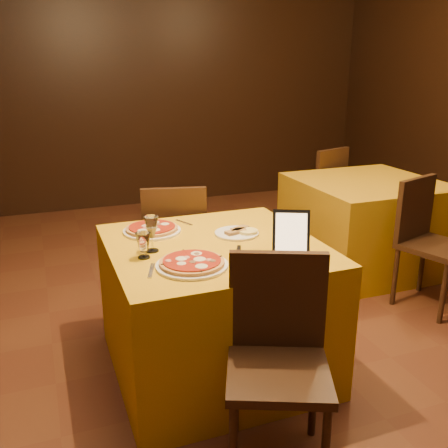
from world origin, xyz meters
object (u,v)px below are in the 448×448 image
object	(u,v)px
tablet	(291,235)
water_glass	(144,245)
main_table	(214,307)
pizza_near	(192,264)
chair_side_near	(436,246)
side_table	(365,224)
chair_side_far	(315,193)
pizza_far	(152,230)
chair_main_far	(174,245)
wine_glass	(152,234)
chair_main_near	(278,372)

from	to	relation	value
tablet	water_glass	bearing A→B (deg)	-175.75
main_table	pizza_near	distance (m)	0.51
chair_side_near	tablet	world-z (taller)	tablet
pizza_near	water_glass	bearing A→B (deg)	134.12
side_table	chair_side_far	bearing A→B (deg)	90.00
pizza_far	tablet	distance (m)	0.84
side_table	chair_main_far	world-z (taller)	chair_main_far
water_glass	pizza_near	bearing A→B (deg)	-45.88
main_table	water_glass	world-z (taller)	water_glass
pizza_near	tablet	xyz separation A→B (m)	(0.49, -0.06, 0.10)
chair_main_far	chair_side_near	bearing A→B (deg)	170.75
chair_side_far	tablet	distance (m)	2.57
chair_main_far	chair_side_far	size ratio (longest dim) A/B	1.00
wine_glass	chair_side_far	bearing A→B (deg)	41.33
chair_side_near	pizza_far	world-z (taller)	chair_side_near
chair_side_far	tablet	xyz separation A→B (m)	(-1.41, -2.11, 0.41)
pizza_near	wine_glass	size ratio (longest dim) A/B	1.81
pizza_far	side_table	bearing A→B (deg)	18.68
chair_main_far	tablet	size ratio (longest dim) A/B	3.73
side_table	water_glass	size ratio (longest dim) A/B	8.46
side_table	tablet	distance (m)	1.98
water_glass	side_table	bearing A→B (deg)	26.43
pizza_near	wine_glass	distance (m)	0.31
main_table	pizza_far	size ratio (longest dim) A/B	3.36
chair_side_near	pizza_far	distance (m)	1.99
chair_side_near	chair_side_far	distance (m)	1.63
chair_main_near	pizza_near	xyz separation A→B (m)	(-0.20, 0.52, 0.31)
wine_glass	side_table	bearing A→B (deg)	25.40
side_table	wine_glass	size ratio (longest dim) A/B	5.79
chair_side_far	pizza_near	xyz separation A→B (m)	(-1.90, -2.05, 0.31)
side_table	chair_main_near	xyz separation A→B (m)	(-1.70, -1.75, 0.08)
chair_side_near	water_glass	world-z (taller)	chair_side_near
chair_side_far	pizza_far	bearing A→B (deg)	19.00
chair_main_near	chair_side_far	xyz separation A→B (m)	(1.70, 2.57, 0.00)
chair_side_near	wine_glass	size ratio (longest dim) A/B	4.79
main_table	chair_main_far	xyz separation A→B (m)	(0.00, 0.84, 0.08)
water_glass	tablet	distance (m)	0.72
chair_main_near	chair_side_near	distance (m)	1.94
main_table	tablet	world-z (taller)	tablet
pizza_far	chair_main_far	bearing A→B (deg)	63.55
chair_main_near	water_glass	world-z (taller)	chair_main_near
chair_side_near	wine_glass	xyz separation A→B (m)	(-2.03, -0.16, 0.39)
pizza_far	wine_glass	xyz separation A→B (m)	(-0.07, -0.30, 0.08)
wine_glass	water_glass	bearing A→B (deg)	-128.54
main_table	wine_glass	size ratio (longest dim) A/B	5.79
chair_main_near	pizza_near	size ratio (longest dim) A/B	2.65
chair_side_far	chair_main_far	bearing A→B (deg)	11.16
chair_side_far	water_glass	bearing A→B (deg)	23.56
pizza_far	chair_main_near	bearing A→B (deg)	-76.29
chair_main_far	wine_glass	size ratio (longest dim) A/B	4.79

